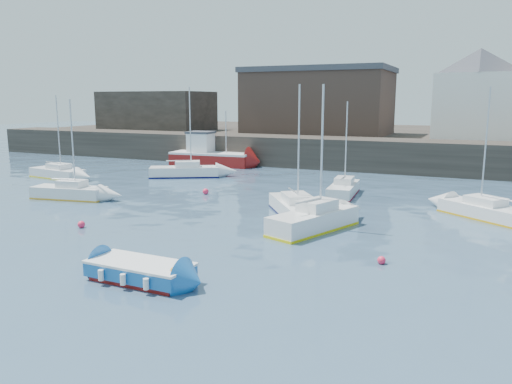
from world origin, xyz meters
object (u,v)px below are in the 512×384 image
at_px(sailboat_b, 295,208).
at_px(sailboat_c, 314,220).
at_px(sailboat_e, 58,173).
at_px(buoy_mid, 381,264).
at_px(buoy_near, 82,228).
at_px(sailboat_f, 344,189).
at_px(buoy_far, 206,194).
at_px(sailboat_a, 70,192).
at_px(sailboat_h, 185,171).
at_px(blue_dinghy, 140,270).
at_px(sailboat_d, 488,211).
at_px(fishing_boat, 210,155).

height_order(sailboat_b, sailboat_c, sailboat_b).
xyz_separation_m(sailboat_e, buoy_mid, (30.21, -11.95, -0.46)).
xyz_separation_m(sailboat_b, buoy_near, (-9.49, -7.34, -0.49)).
bearing_deg(sailboat_f, buoy_far, -158.47).
bearing_deg(sailboat_a, sailboat_f, 28.05).
height_order(sailboat_b, sailboat_h, sailboat_h).
bearing_deg(blue_dinghy, sailboat_c, 69.73).
distance_m(sailboat_e, sailboat_h, 11.09).
bearing_deg(sailboat_b, buoy_mid, -47.32).
xyz_separation_m(sailboat_b, buoy_far, (-8.27, 3.82, -0.49)).
bearing_deg(sailboat_d, blue_dinghy, -126.16).
xyz_separation_m(fishing_boat, sailboat_a, (0.07, -19.72, -0.61)).
relative_size(sailboat_b, sailboat_e, 1.07).
height_order(sailboat_a, buoy_mid, sailboat_a).
relative_size(sailboat_d, sailboat_e, 1.05).
bearing_deg(sailboat_c, sailboat_h, 141.15).
bearing_deg(sailboat_h, sailboat_a, -98.98).
xyz_separation_m(buoy_mid, buoy_far, (-14.55, 10.63, 0.00)).
height_order(sailboat_e, sailboat_f, sailboat_e).
bearing_deg(sailboat_e, blue_dinghy, -38.52).
bearing_deg(fishing_boat, buoy_far, -61.60).
bearing_deg(sailboat_f, buoy_near, -125.25).
height_order(blue_dinghy, sailboat_b, sailboat_b).
relative_size(blue_dinghy, sailboat_c, 0.55).
bearing_deg(buoy_far, blue_dinghy, -67.97).
relative_size(buoy_near, buoy_mid, 1.12).
height_order(sailboat_c, buoy_far, sailboat_c).
distance_m(sailboat_b, sailboat_c, 3.40).
bearing_deg(sailboat_a, sailboat_c, -3.72).
relative_size(fishing_boat, sailboat_c, 1.16).
bearing_deg(sailboat_a, sailboat_h, 81.02).
distance_m(sailboat_h, buoy_far, 8.70).
xyz_separation_m(sailboat_e, sailboat_h, (9.84, 5.12, 0.05)).
distance_m(sailboat_d, sailboat_e, 34.34).
distance_m(sailboat_b, buoy_near, 12.00).
bearing_deg(blue_dinghy, buoy_near, 146.12).
xyz_separation_m(sailboat_c, sailboat_f, (-1.05, 10.20, -0.11)).
xyz_separation_m(sailboat_f, sailboat_h, (-15.07, 2.79, 0.04)).
distance_m(sailboat_b, sailboat_f, 7.53).
bearing_deg(sailboat_h, buoy_far, -47.90).
bearing_deg(sailboat_d, sailboat_e, 177.78).
distance_m(sailboat_d, sailboat_h, 25.31).
distance_m(sailboat_d, buoy_near, 22.79).
xyz_separation_m(sailboat_c, sailboat_h, (-16.13, 12.99, -0.06)).
relative_size(fishing_boat, sailboat_a, 1.29).
xyz_separation_m(sailboat_b, sailboat_h, (-14.09, 10.26, 0.02)).
bearing_deg(sailboat_b, sailboat_c, -53.32).
bearing_deg(sailboat_f, sailboat_a, -151.95).
bearing_deg(sailboat_d, sailboat_c, -141.95).
xyz_separation_m(fishing_boat, buoy_near, (6.55, -25.51, -1.09)).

